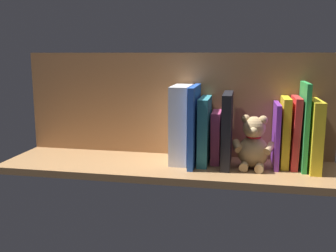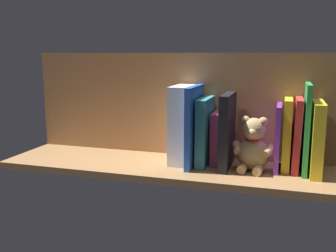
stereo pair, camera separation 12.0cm
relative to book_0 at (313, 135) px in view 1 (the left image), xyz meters
The scene contains 13 objects.
ground_plane 45.65cm from the book_0, ahead, with size 105.56×29.42×2.20cm, color #A87A4C.
shelf_back_panel 45.59cm from the book_0, 12.20° to the right, with size 105.56×1.50×34.87cm, color #9C6940.
book_0 is the anchor object (origin of this frame).
book_1 3.98cm from the book_0, 16.03° to the right, with size 1.38×15.06×26.13cm, color green.
book_2 5.58cm from the book_0, 16.90° to the right, with size 2.02×13.52×21.67cm, color red.
book_3 8.45cm from the book_0, 14.11° to the right, with size 2.34×12.63×21.38cm, color yellow.
book_4 10.84cm from the book_0, ahead, with size 1.41×14.36×19.68cm, color purple.
teddy_bear 18.11cm from the book_0, ahead, with size 13.24×11.02×16.38cm.
book_5 25.74cm from the book_0, ahead, with size 2.80×18.07×22.72cm, color black.
book_6 29.39cm from the book_0, ahead, with size 2.81×11.99×16.41cm, color #B23F72.
book_7 32.85cm from the book_0, ahead, with size 3.10×15.82×21.02cm, color teal.
book_8 36.03cm from the book_0, ahead, with size 1.76×19.09×24.79cm, color blue.
dictionary_thick_white 40.41cm from the book_0, ahead, with size 5.68×15.36×24.63cm, color white.
Camera 1 is at (-22.88, 115.61, 34.39)cm, focal length 40.81 mm.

